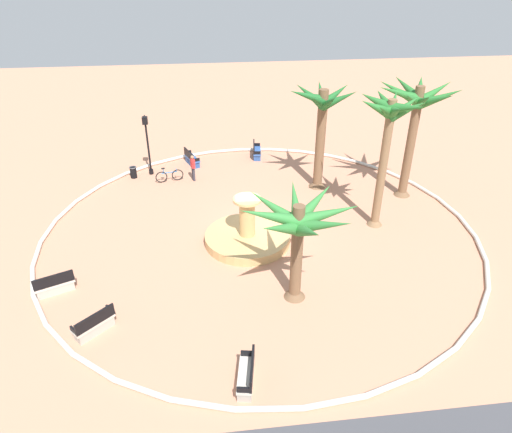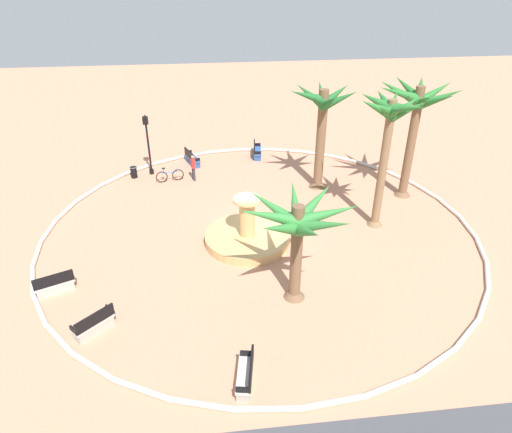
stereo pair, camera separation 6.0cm
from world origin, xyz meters
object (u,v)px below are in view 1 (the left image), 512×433
object	(u,v)px
lamppost	(147,140)
bicycle_red_frame	(169,176)
bench_east	(192,160)
person_cyclist_helmet	(193,167)
palm_tree_by_curb	(389,125)
bench_southeast	(247,376)
fountain	(247,236)
palm_tree_mid_plaza	(322,116)
palm_tree_near_fountain	(299,226)
bench_southwest	(257,152)
bench_west	(94,325)
bench_north	(55,286)
palm_tree_far_side	(416,109)
trash_bin	(133,172)

from	to	relation	value
lamppost	bicycle_red_frame	bearing A→B (deg)	134.33
bench_east	person_cyclist_helmet	xyz separation A→B (m)	(-0.11, 2.43, 0.58)
palm_tree_by_curb	bench_southeast	xyz separation A→B (m)	(7.65, 9.37, -5.05)
fountain	palm_tree_mid_plaza	world-z (taller)	palm_tree_mid_plaza
palm_tree_near_fountain	lamppost	size ratio (longest dim) A/B	1.18
bench_southwest	bench_west	bearing A→B (deg)	63.43
lamppost	bench_north	bearing A→B (deg)	75.03
fountain	palm_tree_by_curb	world-z (taller)	palm_tree_by_curb
bench_southwest	lamppost	bearing A→B (deg)	15.51
palm_tree_far_side	bench_east	bearing A→B (deg)	-25.75
palm_tree_near_fountain	bench_southwest	xyz separation A→B (m)	(-0.19, -14.88, -3.10)
palm_tree_near_fountain	bench_southeast	size ratio (longest dim) A/B	2.76
bench_east	palm_tree_far_side	bearing A→B (deg)	154.25
bench_west	lamppost	distance (m)	14.25
palm_tree_mid_plaza	bicycle_red_frame	world-z (taller)	palm_tree_mid_plaza
palm_tree_by_curb	palm_tree_mid_plaza	bearing A→B (deg)	-67.24
palm_tree_by_curb	bench_north	size ratio (longest dim) A/B	4.11
palm_tree_far_side	bench_west	size ratio (longest dim) A/B	4.35
bench_east	trash_bin	xyz separation A→B (m)	(3.63, 1.60, 0.04)
palm_tree_near_fountain	bicycle_red_frame	size ratio (longest dim) A/B	2.72
bench_west	trash_bin	world-z (taller)	bench_west
fountain	bench_southeast	bearing A→B (deg)	83.99
person_cyclist_helmet	fountain	bearing A→B (deg)	109.45
fountain	bench_north	world-z (taller)	fountain
lamppost	bicycle_red_frame	distance (m)	2.58
palm_tree_near_fountain	palm_tree_far_side	size ratio (longest dim) A/B	0.70
bench_north	bench_southeast	xyz separation A→B (m)	(-7.45, 5.63, 0.00)
person_cyclist_helmet	trash_bin	bearing A→B (deg)	-12.52
palm_tree_by_curb	bench_west	bearing A→B (deg)	25.91
bench_southeast	bench_southwest	world-z (taller)	same
palm_tree_mid_plaza	palm_tree_far_side	size ratio (longest dim) A/B	0.93
palm_tree_mid_plaza	bench_southeast	world-z (taller)	palm_tree_mid_plaza
bench_southeast	bicycle_red_frame	distance (m)	16.18
palm_tree_near_fountain	bench_north	world-z (taller)	palm_tree_near_fountain
palm_tree_mid_plaza	bench_west	size ratio (longest dim) A/B	4.04
person_cyclist_helmet	bench_north	bearing A→B (deg)	60.57
bench_west	palm_tree_near_fountain	bearing A→B (deg)	-171.68
bench_southwest	bicycle_red_frame	distance (m)	6.60
palm_tree_near_fountain	lamppost	world-z (taller)	palm_tree_near_fountain
palm_tree_far_side	bench_west	xyz separation A→B (m)	(15.73, 9.39, -4.78)
palm_tree_by_curb	lamppost	world-z (taller)	palm_tree_by_curb
bench_west	bench_north	xyz separation A→B (m)	(2.05, -2.60, 0.00)
palm_tree_mid_plaza	bench_southeast	xyz separation A→B (m)	(5.67, 14.09, -4.04)
palm_tree_mid_plaza	bench_southwest	distance (m)	7.09
palm_tree_by_curb	bench_east	size ratio (longest dim) A/B	4.10
fountain	palm_tree_far_side	xyz separation A→B (m)	(-9.43, -3.91, 4.80)
bench_north	bench_southwest	bearing A→B (deg)	-126.87
lamppost	trash_bin	world-z (taller)	lamppost
palm_tree_near_fountain	bench_east	distance (m)	15.04
bench_southeast	bench_east	bearing A→B (deg)	-84.37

